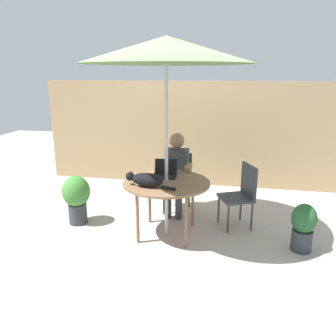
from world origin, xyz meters
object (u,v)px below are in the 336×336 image
at_px(cat, 145,180).
at_px(patio_umbrella, 166,50).
at_px(laptop, 165,171).
at_px(chair_empty, 242,191).
at_px(person_seated, 176,169).
at_px(potted_plant_by_chair, 303,226).
at_px(chair_occupied, 178,177).
at_px(potted_plant_near_fence, 77,196).
at_px(patio_table, 166,186).

bearing_deg(cat, patio_umbrella, 47.51).
bearing_deg(laptop, chair_empty, 11.11).
xyz_separation_m(person_seated, cat, (-0.21, -0.96, 0.13)).
distance_m(patio_umbrella, potted_plant_by_chair, 2.60).
bearing_deg(chair_occupied, chair_empty, -25.04).
relative_size(chair_occupied, potted_plant_by_chair, 1.48).
relative_size(chair_empty, potted_plant_near_fence, 1.26).
height_order(person_seated, laptop, person_seated).
relative_size(patio_umbrella, potted_plant_near_fence, 3.54).
xyz_separation_m(person_seated, potted_plant_by_chair, (1.67, -0.83, -0.36)).
distance_m(chair_occupied, chair_empty, 1.06).
bearing_deg(potted_plant_near_fence, potted_plant_by_chair, -3.61).
bearing_deg(chair_empty, patio_table, -155.60).
relative_size(patio_table, laptop, 3.52).
bearing_deg(chair_empty, cat, -150.30).
xyz_separation_m(potted_plant_near_fence, potted_plant_by_chair, (2.98, -0.19, -0.08)).
xyz_separation_m(laptop, potted_plant_by_chair, (1.74, -0.34, -0.48)).
bearing_deg(patio_umbrella, patio_table, 0.00).
relative_size(patio_umbrella, chair_occupied, 2.81).
distance_m(patio_table, potted_plant_near_fence, 1.33).
height_order(chair_empty, laptop, laptop).
relative_size(chair_occupied, potted_plant_near_fence, 1.26).
xyz_separation_m(patio_table, chair_empty, (0.96, 0.43, -0.16)).
height_order(chair_occupied, potted_plant_near_fence, chair_occupied).
xyz_separation_m(laptop, cat, (-0.15, -0.47, 0.02)).
distance_m(chair_occupied, potted_plant_near_fence, 1.53).
relative_size(patio_table, potted_plant_near_fence, 1.59).
bearing_deg(patio_umbrella, chair_empty, 24.40).
xyz_separation_m(patio_table, cat, (-0.21, -0.23, 0.14)).
bearing_deg(patio_table, chair_empty, 24.40).
bearing_deg(cat, potted_plant_by_chair, 4.01).
height_order(patio_table, chair_occupied, chair_occupied).
distance_m(laptop, potted_plant_near_fence, 1.31).
relative_size(chair_occupied, chair_empty, 1.00).
bearing_deg(patio_umbrella, potted_plant_by_chair, -3.48).
bearing_deg(potted_plant_by_chair, patio_table, 176.52).
bearing_deg(chair_empty, potted_plant_by_chair, -36.87).
height_order(chair_occupied, cat, cat).
bearing_deg(patio_table, potted_plant_by_chair, -3.48).
bearing_deg(chair_occupied, laptop, -95.40).
height_order(person_seated, potted_plant_near_fence, person_seated).
height_order(chair_empty, potted_plant_by_chair, chair_empty).
bearing_deg(laptop, person_seated, 82.89).
bearing_deg(person_seated, laptop, -97.11).
bearing_deg(patio_table, laptop, 104.64).
xyz_separation_m(patio_umbrella, potted_plant_near_fence, (-1.30, 0.09, -1.91)).
relative_size(patio_umbrella, person_seated, 2.02).
height_order(chair_occupied, person_seated, person_seated).
distance_m(chair_empty, cat, 1.38).
bearing_deg(patio_table, potted_plant_near_fence, 176.22).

